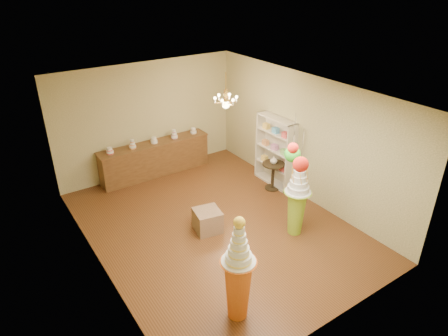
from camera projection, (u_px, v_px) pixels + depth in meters
floor at (216, 226)px, 8.77m from camera, size 6.50×6.50×0.00m
ceiling at (214, 92)px, 7.41m from camera, size 6.50×6.50×0.00m
wall_back at (148, 119)px, 10.49m from camera, size 5.00×0.04×3.00m
wall_front at (338, 248)px, 5.69m from camera, size 5.00×0.04×3.00m
wall_left at (93, 201)px, 6.84m from camera, size 0.04×6.50×3.00m
wall_right at (304, 138)px, 9.34m from camera, size 0.04×6.50×3.00m
pedestal_green at (297, 203)px, 8.22m from camera, size 0.71×0.71×1.80m
pedestal_orange at (238, 280)px, 6.21m from camera, size 0.70×0.70×1.90m
burlap_riser at (208, 220)px, 8.52m from camera, size 0.63×0.63×0.49m
sideboard at (155, 158)px, 10.75m from camera, size 3.04×0.54×1.16m
shelving_unit at (275, 151)px, 10.12m from camera, size 0.33×1.20×1.80m
round_table at (273, 172)px, 10.03m from camera, size 0.66×0.66×0.72m
vase at (274, 160)px, 9.87m from camera, size 0.19×0.19×0.19m
pom_red_left at (301, 164)px, 6.03m from camera, size 0.24×0.24×0.70m
pom_green_mid at (292, 154)px, 6.70m from camera, size 0.27×0.27×0.86m
pom_red_right at (293, 148)px, 5.76m from camera, size 0.16×0.16×0.33m
chandelier at (226, 102)px, 9.15m from camera, size 0.77×0.77×0.85m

